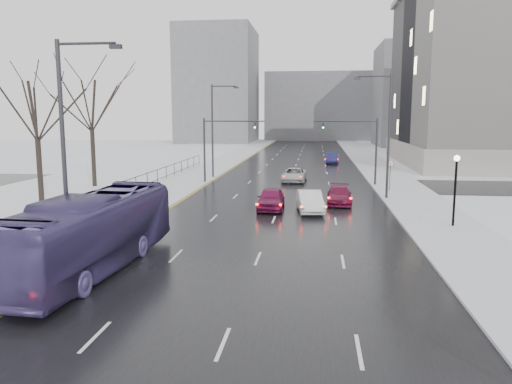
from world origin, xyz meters
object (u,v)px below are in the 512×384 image
at_px(bus, 92,233).
at_px(streetlight_l_near, 68,142).
at_px(streetlight_l_far, 214,126).
at_px(lamppost_r_mid, 456,180).
at_px(mast_signal_left, 215,142).
at_px(sedan_center_near, 271,199).
at_px(no_uturn_sign, 390,167).
at_px(sedan_right_far, 339,195).
at_px(sedan_right_distant, 332,158).
at_px(tree_park_e, 95,187).
at_px(sedan_right_cross, 294,175).
at_px(sedan_right_near, 310,201).
at_px(tree_park_d, 42,206).
at_px(mast_signal_right, 365,143).
at_px(streetlight_r_mid, 386,130).

bearing_deg(bus, streetlight_l_near, 155.51).
height_order(streetlight_l_far, lamppost_r_mid, streetlight_l_far).
bearing_deg(mast_signal_left, sedan_center_near, -63.11).
relative_size(lamppost_r_mid, no_uturn_sign, 1.59).
distance_m(bus, sedan_center_near, 16.50).
distance_m(sedan_right_far, sedan_right_distant, 32.77).
bearing_deg(tree_park_e, bus, -65.52).
relative_size(tree_park_e, sedan_right_far, 2.94).
height_order(streetlight_l_near, lamppost_r_mid, streetlight_l_near).
bearing_deg(tree_park_e, streetlight_l_near, -67.31).
height_order(tree_park_e, streetlight_l_far, streetlight_l_far).
bearing_deg(mast_signal_left, lamppost_r_mid, -44.48).
relative_size(bus, sedan_right_cross, 2.40).
xyz_separation_m(sedan_right_near, sedan_right_cross, (-1.79, 16.04, -0.05)).
xyz_separation_m(tree_park_e, sedan_center_near, (17.70, -9.46, 0.82)).
height_order(streetlight_l_near, no_uturn_sign, streetlight_l_near).
bearing_deg(sedan_center_near, sedan_right_distant, 80.28).
bearing_deg(tree_park_d, sedan_right_far, 8.88).
distance_m(streetlight_l_far, sedan_center_near, 19.67).
relative_size(tree_park_e, sedan_right_cross, 2.68).
xyz_separation_m(sedan_right_far, sedan_right_distant, (0.48, 32.76, 0.09)).
relative_size(streetlight_l_far, no_uturn_sign, 3.70).
bearing_deg(streetlight_l_near, lamppost_r_mid, 27.55).
height_order(tree_park_e, bus, tree_park_e).
xyz_separation_m(no_uturn_sign, sedan_right_far, (-4.70, -6.51, -1.60)).
bearing_deg(tree_park_d, tree_park_e, 92.29).
height_order(lamppost_r_mid, mast_signal_right, mast_signal_right).
height_order(streetlight_r_mid, sedan_right_cross, streetlight_r_mid).
height_order(tree_park_d, sedan_right_far, tree_park_d).
bearing_deg(no_uturn_sign, tree_park_e, 180.00).
bearing_deg(sedan_center_near, streetlight_l_near, -118.80).
bearing_deg(mast_signal_right, lamppost_r_mid, -78.46).
bearing_deg(mast_signal_left, mast_signal_right, 0.00).
height_order(no_uturn_sign, sedan_right_distant, no_uturn_sign).
distance_m(streetlight_l_near, sedan_right_distant, 52.16).
distance_m(tree_park_d, streetlight_l_near, 17.90).
height_order(sedan_right_near, sedan_right_cross, sedan_right_near).
bearing_deg(sedan_right_cross, tree_park_d, -135.90).
bearing_deg(sedan_right_far, mast_signal_right, 76.27).
distance_m(tree_park_e, sedan_right_distant, 35.03).
relative_size(tree_park_d, sedan_right_near, 2.73).
xyz_separation_m(streetlight_r_mid, bus, (-15.17, -20.60, -3.89)).
xyz_separation_m(tree_park_d, mast_signal_left, (10.47, 14.00, 4.11)).
bearing_deg(streetlight_r_mid, tree_park_d, -166.99).
bearing_deg(lamppost_r_mid, streetlight_l_near, -152.45).
relative_size(streetlight_l_far, sedan_right_cross, 1.98).
distance_m(streetlight_l_near, bus, 4.11).
distance_m(mast_signal_right, bus, 32.08).
bearing_deg(sedan_right_far, tree_park_d, -169.79).
bearing_deg(lamppost_r_mid, tree_park_d, 172.09).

